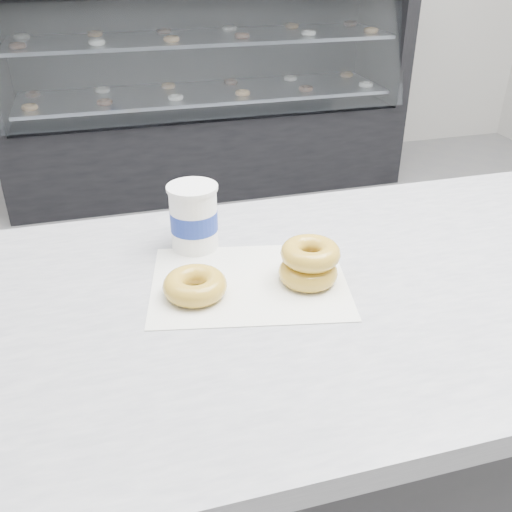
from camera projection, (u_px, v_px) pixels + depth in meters
The scene contains 7 objects.
ground at pixel (327, 400), 2.01m from camera, with size 5.00×5.00×0.00m, color gray.
counter at pixel (439, 433), 1.28m from camera, with size 3.06×0.76×0.90m.
display_case at pixel (205, 107), 3.54m from camera, with size 2.40×0.74×1.25m.
wax_paper at pixel (249, 282), 1.00m from camera, with size 0.34×0.26×0.00m, color silver.
donut_single at pixel (195, 285), 0.95m from camera, with size 0.11×0.11×0.04m, color gold.
donut_stack at pixel (309, 263), 0.99m from camera, with size 0.14×0.14×0.07m.
coffee_cup at pixel (194, 217), 1.08m from camera, with size 0.12×0.12×0.13m.
Camera 1 is at (-0.64, -1.37, 1.44)m, focal length 40.00 mm.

